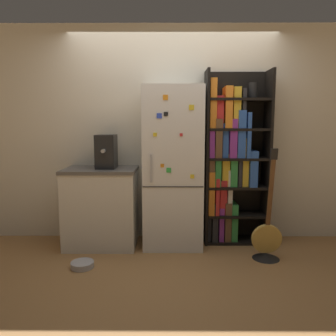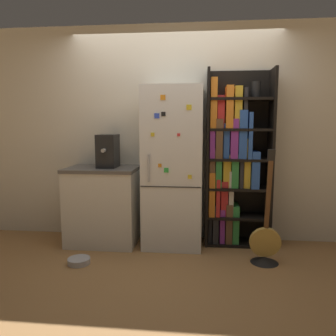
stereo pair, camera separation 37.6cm
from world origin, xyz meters
TOP-DOWN VIEW (x-y plane):
  - ground_plane at (0.00, 0.00)m, footprint 16.00×16.00m
  - wall_back at (0.00, 0.47)m, footprint 8.00×0.05m
  - refrigerator at (-0.00, 0.17)m, footprint 0.67×0.58m
  - bookshelf at (0.68, 0.30)m, footprint 0.75×0.35m
  - kitchen_counter at (-0.84, 0.16)m, footprint 0.83×0.61m
  - espresso_machine at (-0.76, 0.16)m, footprint 0.22×0.34m
  - guitar at (0.99, -0.25)m, footprint 0.32×0.29m
  - pet_bowl at (-0.91, -0.48)m, footprint 0.23×0.23m

SIDE VIEW (x-z plane):
  - ground_plane at x=0.00m, z-range 0.00..0.00m
  - pet_bowl at x=-0.91m, z-range 0.00..0.06m
  - guitar at x=0.99m, z-range -0.42..0.76m
  - kitchen_counter at x=-0.84m, z-range 0.00..0.92m
  - refrigerator at x=0.00m, z-range 0.00..1.84m
  - bookshelf at x=0.68m, z-range -0.03..2.00m
  - espresso_machine at x=-0.76m, z-range 0.92..1.30m
  - wall_back at x=0.00m, z-range 0.00..2.60m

